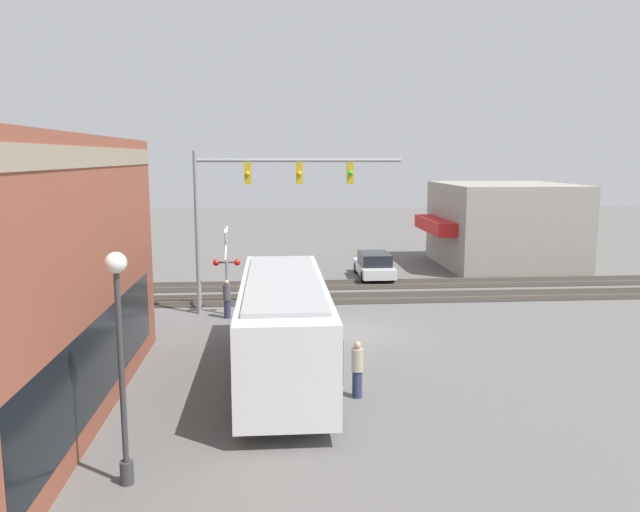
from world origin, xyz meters
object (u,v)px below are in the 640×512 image
object	(u,v)px
pedestrian_at_crossing	(227,299)
parked_car_white	(374,266)
city_bus	(283,323)
streetlamp	(120,349)
crossing_signal	(227,262)
pedestrian_near_bus	(357,369)

from	to	relation	value
pedestrian_at_crossing	parked_car_white	bearing A→B (deg)	-42.38
city_bus	parked_car_white	distance (m)	16.66
streetlamp	pedestrian_at_crossing	size ratio (longest dim) A/B	2.98
crossing_signal	parked_car_white	xyz separation A→B (m)	(7.79, -7.68, -1.62)
pedestrian_near_bus	pedestrian_at_crossing	bearing A→B (deg)	25.12
crossing_signal	parked_car_white	size ratio (longest dim) A/B	0.84
streetlamp	pedestrian_near_bus	distance (m)	7.29
city_bus	pedestrian_at_crossing	xyz separation A→B (m)	(7.33, 2.26, -0.88)
pedestrian_near_bus	parked_car_white	bearing A→B (deg)	-10.78
city_bus	crossing_signal	bearing A→B (deg)	16.05
crossing_signal	pedestrian_near_bus	bearing A→B (deg)	-156.15
crossing_signal	pedestrian_at_crossing	bearing A→B (deg)	-177.95
pedestrian_at_crossing	pedestrian_near_bus	world-z (taller)	pedestrian_at_crossing
parked_car_white	pedestrian_at_crossing	bearing A→B (deg)	137.62
streetlamp	pedestrian_at_crossing	distance (m)	13.77
crossing_signal	parked_car_white	distance (m)	11.06
crossing_signal	pedestrian_near_bus	xyz separation A→B (m)	(-9.80, -4.33, -1.46)
parked_car_white	streetlamp	bearing A→B (deg)	158.15
city_bus	streetlamp	xyz separation A→B (m)	(-6.23, 3.40, 1.22)
streetlamp	parked_car_white	size ratio (longest dim) A/B	1.09
pedestrian_near_bus	streetlamp	bearing A→B (deg)	128.64
city_bus	crossing_signal	distance (m)	8.28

